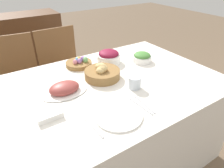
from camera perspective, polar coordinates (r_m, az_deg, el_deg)
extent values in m
plane|color=brown|center=(1.87, -1.88, -19.93)|extent=(12.00, 12.00, 0.00)
cube|color=white|center=(1.60, -2.11, -11.56)|extent=(1.68, 1.08, 0.74)
cylinder|color=brown|center=(2.03, -28.01, -10.68)|extent=(0.03, 0.03, 0.44)
cylinder|color=brown|center=(2.03, -17.24, -7.98)|extent=(0.03, 0.03, 0.44)
cylinder|color=brown|center=(2.35, -28.63, -4.90)|extent=(0.03, 0.03, 0.44)
cylinder|color=brown|center=(2.35, -19.41, -2.58)|extent=(0.03, 0.03, 0.44)
cube|color=brown|center=(2.06, -24.68, -1.21)|extent=(0.45, 0.45, 0.02)
cube|color=brown|center=(2.14, -26.65, 6.61)|extent=(0.42, 0.05, 0.44)
cylinder|color=brown|center=(2.05, -14.94, -7.07)|extent=(0.03, 0.03, 0.44)
cylinder|color=brown|center=(2.17, -5.43, -3.68)|extent=(0.03, 0.03, 0.44)
cylinder|color=brown|center=(2.36, -18.37, -2.13)|extent=(0.03, 0.03, 0.44)
cylinder|color=brown|center=(2.47, -9.91, 0.59)|extent=(0.03, 0.03, 0.44)
cube|color=brown|center=(2.14, -12.86, 2.26)|extent=(0.43, 0.43, 0.02)
cube|color=brown|center=(2.21, -15.64, 9.57)|extent=(0.42, 0.03, 0.44)
cube|color=#4C2D19|center=(3.01, -25.59, 8.61)|extent=(1.19, 0.44, 0.91)
cylinder|color=olive|center=(1.44, -2.79, 2.87)|extent=(0.26, 0.26, 0.06)
ellipsoid|color=tan|center=(1.41, -2.65, 4.45)|extent=(0.10, 0.10, 0.05)
ellipsoid|color=tan|center=(1.43, -2.72, 4.28)|extent=(0.08, 0.07, 0.05)
ellipsoid|color=tan|center=(1.45, -3.64, 4.91)|extent=(0.07, 0.08, 0.05)
ellipsoid|color=tan|center=(1.42, -2.94, 4.84)|extent=(0.08, 0.10, 0.06)
ellipsoid|color=tan|center=(1.40, -3.36, 3.81)|extent=(0.07, 0.07, 0.05)
cylinder|color=olive|center=(1.65, -9.46, 5.70)|extent=(0.21, 0.21, 0.03)
ellipsoid|color=#B27AD1|center=(1.63, -9.24, 6.70)|extent=(0.03, 0.03, 0.04)
ellipsoid|color=#B27AD1|center=(1.66, -8.37, 7.15)|extent=(0.04, 0.04, 0.05)
ellipsoid|color=#B27AD1|center=(1.62, -9.27, 6.44)|extent=(0.04, 0.04, 0.05)
ellipsoid|color=#F4D151|center=(1.64, -9.58, 6.83)|extent=(0.04, 0.04, 0.05)
ellipsoid|color=pink|center=(1.61, -10.51, 6.19)|extent=(0.03, 0.03, 0.04)
ellipsoid|color=#7FCC7A|center=(1.63, -7.61, 6.85)|extent=(0.04, 0.04, 0.05)
ellipsoid|color=#60B2E0|center=(1.64, -9.82, 6.78)|extent=(0.04, 0.04, 0.05)
ellipsoid|color=white|center=(1.33, -13.34, -2.03)|extent=(0.30, 0.21, 0.01)
ellipsoid|color=brown|center=(1.32, -13.47, -1.13)|extent=(0.20, 0.15, 0.07)
cylinder|color=white|center=(1.68, -0.92, 7.28)|extent=(0.20, 0.20, 0.07)
ellipsoid|color=maroon|center=(1.67, -0.93, 8.69)|extent=(0.17, 0.17, 0.06)
cylinder|color=white|center=(1.72, 8.54, 7.13)|extent=(0.16, 0.16, 0.05)
ellipsoid|color=#478438|center=(1.71, 8.62, 8.14)|extent=(0.14, 0.14, 0.05)
cylinder|color=white|center=(1.10, 1.81, -8.92)|extent=(0.27, 0.27, 0.01)
cube|color=#B7B7BC|center=(1.04, -5.53, -12.01)|extent=(0.02, 0.19, 0.00)
cube|color=#B7B7BC|center=(1.18, 8.18, -6.26)|extent=(0.02, 0.19, 0.00)
cube|color=#B7B7BC|center=(1.20, 9.28, -5.77)|extent=(0.02, 0.19, 0.00)
cylinder|color=silver|center=(1.33, 6.48, 0.42)|extent=(0.08, 0.08, 0.08)
cube|color=white|center=(1.14, -17.54, -8.43)|extent=(0.14, 0.08, 0.03)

